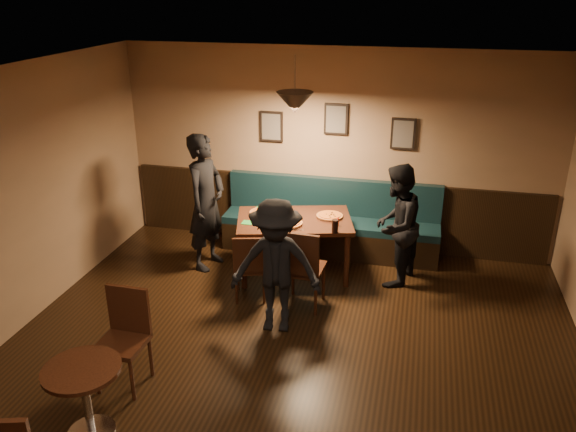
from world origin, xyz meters
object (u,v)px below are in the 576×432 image
object	(u,v)px
booth_bench	(330,219)
soda_glass	(335,226)
diner_left	(206,202)
diner_front	(276,267)
dining_table	(294,246)
chair_near_left	(250,265)
diner_right	(396,225)
chair_near_right	(304,267)
cafe_table	(87,401)
tabasco_bottle	(338,221)
cafe_chair_far	(121,342)

from	to	relation	value
booth_bench	soda_glass	distance (m)	1.12
diner_left	diner_front	xyz separation A→B (m)	(1.26, -1.26, -0.15)
dining_table	chair_near_left	distance (m)	0.81
dining_table	soda_glass	bearing A→B (deg)	-42.95
diner_right	soda_glass	bearing A→B (deg)	-45.70
dining_table	chair_near_left	world-z (taller)	chair_near_left
dining_table	diner_right	distance (m)	1.33
booth_bench	diner_front	xyz separation A→B (m)	(-0.25, -2.04, 0.26)
chair_near_right	cafe_table	xyz separation A→B (m)	(-1.33, -2.48, -0.17)
diner_right	booth_bench	bearing A→B (deg)	-108.95
dining_table	chair_near_right	bearing A→B (deg)	-84.00
tabasco_bottle	dining_table	bearing A→B (deg)	170.74
diner_right	cafe_table	xyz separation A→B (m)	(-2.31, -3.30, -0.44)
soda_glass	diner_right	bearing A→B (deg)	27.42
dining_table	diner_right	size ratio (longest dim) A/B	0.92
dining_table	cafe_table	size ratio (longest dim) A/B	2.13
chair_near_left	soda_glass	world-z (taller)	soda_glass
cafe_table	cafe_chair_far	distance (m)	0.67
booth_bench	diner_left	bearing A→B (deg)	-152.84
dining_table	cafe_chair_far	xyz separation A→B (m)	(-1.06, -2.57, 0.09)
chair_near_left	dining_table	bearing A→B (deg)	47.45
diner_left	soda_glass	xyz separation A→B (m)	(1.74, -0.26, -0.06)
diner_front	chair_near_right	bearing A→B (deg)	65.23
dining_table	cafe_table	distance (m)	3.40
dining_table	soda_glass	distance (m)	0.79
booth_bench	diner_right	size ratio (longest dim) A/B	1.93
diner_front	soda_glass	size ratio (longest dim) A/B	9.27
diner_right	diner_left	bearing A→B (deg)	-70.67
soda_glass	cafe_chair_far	size ratio (longest dim) A/B	0.17
tabasco_bottle	booth_bench	bearing A→B (deg)	105.26
booth_bench	dining_table	distance (m)	0.82
booth_bench	cafe_chair_far	bearing A→B (deg)	-113.01
booth_bench	chair_near_right	bearing A→B (deg)	-92.10
diner_left	soda_glass	size ratio (longest dim) A/B	11.10
diner_left	cafe_table	bearing A→B (deg)	-166.00
chair_near_right	diner_front	xyz separation A→B (m)	(-0.20, -0.55, 0.26)
diner_right	cafe_chair_far	world-z (taller)	diner_right
cafe_table	tabasco_bottle	bearing A→B (deg)	62.87
diner_right	chair_near_left	bearing A→B (deg)	-47.72
chair_near_right	tabasco_bottle	size ratio (longest dim) A/B	8.25
diner_right	cafe_chair_far	bearing A→B (deg)	-24.62
diner_right	tabasco_bottle	world-z (taller)	diner_right
chair_near_right	tabasco_bottle	distance (m)	0.79
chair_near_left	chair_near_right	bearing A→B (deg)	-17.74
diner_left	cafe_table	world-z (taller)	diner_left
diner_left	cafe_chair_far	world-z (taller)	diner_left
booth_bench	diner_front	size ratio (longest dim) A/B	1.98
chair_near_right	diner_right	xyz separation A→B (m)	(0.98, 0.82, 0.28)
booth_bench	chair_near_left	distance (m)	1.63
diner_right	soda_glass	size ratio (longest dim) A/B	9.51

